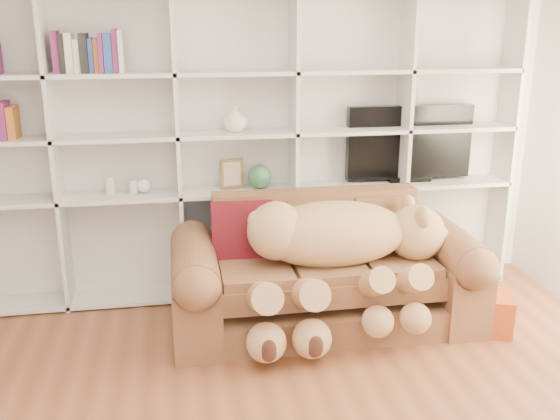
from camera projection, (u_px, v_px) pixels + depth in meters
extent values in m
cube|color=silver|center=(234.00, 123.00, 4.87)|extent=(5.00, 0.02, 2.70)
cube|color=silver|center=(235.00, 143.00, 4.88)|extent=(4.40, 0.03, 2.40)
cube|color=silver|center=(56.00, 153.00, 4.52)|extent=(0.03, 0.35, 2.40)
cube|color=silver|center=(178.00, 148.00, 4.66)|extent=(0.03, 0.35, 2.40)
cube|color=silver|center=(294.00, 145.00, 4.80)|extent=(0.03, 0.35, 2.40)
cube|color=silver|center=(402.00, 141.00, 4.95)|extent=(0.03, 0.35, 2.40)
cube|color=silver|center=(505.00, 138.00, 5.09)|extent=(0.03, 0.35, 2.40)
cube|color=silver|center=(240.00, 288.00, 5.08)|extent=(4.40, 0.35, 0.03)
cube|color=silver|center=(238.00, 191.00, 4.83)|extent=(4.40, 0.35, 0.03)
cube|color=silver|center=(236.00, 133.00, 4.70)|extent=(4.40, 0.35, 0.03)
cube|color=silver|center=(235.00, 73.00, 4.57)|extent=(4.40, 0.35, 0.03)
cube|color=brown|center=(325.00, 310.00, 4.52)|extent=(2.06, 0.84, 0.22)
cube|color=brown|center=(326.00, 269.00, 4.40)|extent=(1.53, 0.69, 0.29)
cube|color=brown|center=(315.00, 225.00, 4.71)|extent=(1.53, 0.20, 0.54)
cube|color=brown|center=(196.00, 299.00, 4.32)|extent=(0.31, 0.93, 0.54)
cube|color=brown|center=(446.00, 281.00, 4.62)|extent=(0.31, 0.93, 0.54)
cylinder|color=brown|center=(194.00, 262.00, 4.24)|extent=(0.31, 0.88, 0.31)
cylinder|color=brown|center=(449.00, 246.00, 4.54)|extent=(0.31, 0.88, 0.31)
ellipsoid|color=tan|center=(334.00, 234.00, 4.30)|extent=(1.06, 0.51, 0.46)
sphere|color=tan|center=(276.00, 231.00, 4.22)|extent=(0.40, 0.40, 0.40)
sphere|color=tan|center=(416.00, 233.00, 4.41)|extent=(0.40, 0.40, 0.40)
sphere|color=#D1BC89|center=(436.00, 239.00, 4.45)|extent=(0.20, 0.20, 0.20)
sphere|color=#3A1E15|center=(446.00, 239.00, 4.46)|extent=(0.06, 0.06, 0.06)
ellipsoid|color=tan|center=(423.00, 217.00, 4.22)|extent=(0.09, 0.16, 0.16)
ellipsoid|color=tan|center=(408.00, 205.00, 4.49)|extent=(0.09, 0.16, 0.16)
sphere|color=tan|center=(258.00, 220.00, 4.18)|extent=(0.14, 0.14, 0.14)
cylinder|color=tan|center=(372.00, 284.00, 4.10)|extent=(0.17, 0.49, 0.36)
cylinder|color=tan|center=(409.00, 281.00, 4.14)|extent=(0.17, 0.49, 0.36)
cylinder|color=tan|center=(262.00, 297.00, 3.99)|extent=(0.20, 0.56, 0.41)
cylinder|color=tan|center=(307.00, 294.00, 4.04)|extent=(0.20, 0.56, 0.41)
sphere|color=tan|center=(378.00, 322.00, 4.01)|extent=(0.21, 0.21, 0.21)
sphere|color=tan|center=(416.00, 319.00, 4.05)|extent=(0.21, 0.21, 0.21)
sphere|color=tan|center=(266.00, 342.00, 3.91)|extent=(0.26, 0.26, 0.26)
sphere|color=tan|center=(312.00, 338.00, 3.96)|extent=(0.26, 0.26, 0.26)
cube|color=#4E0D12|center=(242.00, 231.00, 4.44)|extent=(0.44, 0.26, 0.45)
cube|color=#B14117|center=(485.00, 312.00, 4.43)|extent=(0.43, 0.41, 0.27)
cube|color=black|center=(409.00, 142.00, 5.01)|extent=(1.03, 0.08, 0.59)
cube|color=black|center=(407.00, 178.00, 5.10)|extent=(0.34, 0.18, 0.04)
cube|color=brown|center=(232.00, 174.00, 4.79)|extent=(0.18, 0.07, 0.23)
sphere|color=#32613C|center=(260.00, 177.00, 4.83)|extent=(0.19, 0.19, 0.19)
cylinder|color=beige|center=(110.00, 185.00, 4.65)|extent=(0.09, 0.09, 0.14)
cylinder|color=beige|center=(133.00, 187.00, 4.69)|extent=(0.08, 0.08, 0.11)
sphere|color=white|center=(144.00, 186.00, 4.70)|extent=(0.11, 0.11, 0.11)
imported|color=silver|center=(235.00, 119.00, 4.67)|extent=(0.21, 0.21, 0.19)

